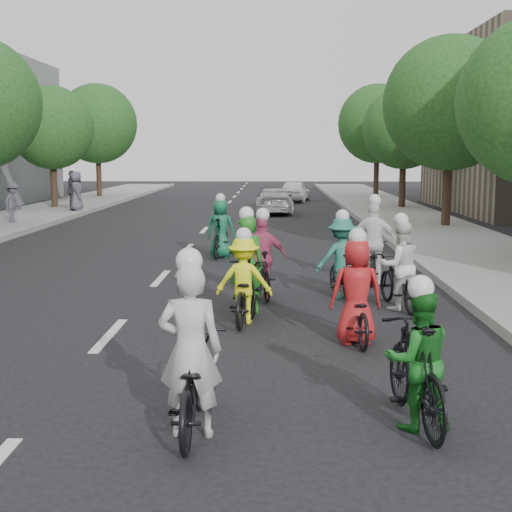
{
  "coord_description": "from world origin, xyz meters",
  "views": [
    {
      "loc": [
        2.51,
        -10.54,
        2.76
      ],
      "look_at": [
        2.21,
        1.63,
        1.0
      ],
      "focal_mm": 50.0,
      "sensor_mm": 36.0,
      "label": 1
    }
  ],
  "objects_px": {
    "cyclist_8": "(373,252)",
    "spectator_0": "(13,202)",
    "cyclist_7": "(342,264)",
    "spectator_2": "(76,191)",
    "cyclist_3": "(263,265)",
    "cyclist_6": "(399,275)",
    "cyclist_2": "(244,288)",
    "cyclist_1": "(417,367)",
    "cyclist_9": "(221,234)",
    "cyclist_4": "(356,303)",
    "spectator_1": "(72,190)",
    "follow_car_trail": "(295,191)",
    "cyclist_5": "(247,276)",
    "follow_car_lead": "(274,201)"
  },
  "relations": [
    {
      "from": "follow_car_lead",
      "to": "spectator_2",
      "type": "bearing_deg",
      "value": 0.73
    },
    {
      "from": "follow_car_trail",
      "to": "spectator_1",
      "type": "xyz_separation_m",
      "value": [
        -10.45,
        -8.56,
        0.45
      ]
    },
    {
      "from": "follow_car_trail",
      "to": "spectator_0",
      "type": "height_order",
      "value": "spectator_0"
    },
    {
      "from": "cyclist_4",
      "to": "cyclist_5",
      "type": "relative_size",
      "value": 0.91
    },
    {
      "from": "cyclist_3",
      "to": "cyclist_7",
      "type": "relative_size",
      "value": 1.02
    },
    {
      "from": "cyclist_9",
      "to": "spectator_0",
      "type": "relative_size",
      "value": 1.2
    },
    {
      "from": "cyclist_3",
      "to": "cyclist_7",
      "type": "distance_m",
      "value": 1.51
    },
    {
      "from": "cyclist_1",
      "to": "spectator_1",
      "type": "relative_size",
      "value": 1.02
    },
    {
      "from": "follow_car_trail",
      "to": "follow_car_lead",
      "type": "bearing_deg",
      "value": 91.52
    },
    {
      "from": "cyclist_4",
      "to": "spectator_1",
      "type": "height_order",
      "value": "spectator_1"
    },
    {
      "from": "cyclist_2",
      "to": "spectator_1",
      "type": "distance_m",
      "value": 22.77
    },
    {
      "from": "cyclist_6",
      "to": "cyclist_9",
      "type": "distance_m",
      "value": 7.23
    },
    {
      "from": "spectator_1",
      "to": "spectator_2",
      "type": "bearing_deg",
      "value": -154.48
    },
    {
      "from": "cyclist_7",
      "to": "spectator_2",
      "type": "relative_size",
      "value": 0.96
    },
    {
      "from": "cyclist_8",
      "to": "spectator_0",
      "type": "distance_m",
      "value": 16.71
    },
    {
      "from": "cyclist_1",
      "to": "cyclist_7",
      "type": "relative_size",
      "value": 1.1
    },
    {
      "from": "cyclist_3",
      "to": "cyclist_6",
      "type": "bearing_deg",
      "value": 149.66
    },
    {
      "from": "cyclist_1",
      "to": "spectator_1",
      "type": "distance_m",
      "value": 27.64
    },
    {
      "from": "cyclist_1",
      "to": "cyclist_8",
      "type": "xyz_separation_m",
      "value": [
        0.68,
        8.1,
        0.05
      ]
    },
    {
      "from": "cyclist_1",
      "to": "cyclist_2",
      "type": "relative_size",
      "value": 1.01
    },
    {
      "from": "cyclist_3",
      "to": "follow_car_trail",
      "type": "distance_m",
      "value": 27.64
    },
    {
      "from": "follow_car_lead",
      "to": "spectator_0",
      "type": "height_order",
      "value": "spectator_0"
    },
    {
      "from": "cyclist_4",
      "to": "cyclist_8",
      "type": "bearing_deg",
      "value": -105.65
    },
    {
      "from": "cyclist_1",
      "to": "follow_car_trail",
      "type": "xyz_separation_m",
      "value": [
        -0.24,
        34.03,
        0.0
      ]
    },
    {
      "from": "cyclist_2",
      "to": "cyclist_7",
      "type": "xyz_separation_m",
      "value": [
        1.78,
        2.04,
        0.09
      ]
    },
    {
      "from": "cyclist_4",
      "to": "spectator_2",
      "type": "bearing_deg",
      "value": -70.05
    },
    {
      "from": "cyclist_6",
      "to": "spectator_2",
      "type": "relative_size",
      "value": 1.05
    },
    {
      "from": "cyclist_9",
      "to": "spectator_0",
      "type": "height_order",
      "value": "cyclist_9"
    },
    {
      "from": "cyclist_6",
      "to": "spectator_0",
      "type": "bearing_deg",
      "value": -61.32
    },
    {
      "from": "cyclist_4",
      "to": "spectator_1",
      "type": "bearing_deg",
      "value": -69.72
    },
    {
      "from": "cyclist_9",
      "to": "cyclist_3",
      "type": "bearing_deg",
      "value": 110.43
    },
    {
      "from": "cyclist_1",
      "to": "spectator_1",
      "type": "height_order",
      "value": "spectator_1"
    },
    {
      "from": "cyclist_5",
      "to": "cyclist_9",
      "type": "bearing_deg",
      "value": -92.28
    },
    {
      "from": "cyclist_7",
      "to": "cyclist_9",
      "type": "xyz_separation_m",
      "value": [
        -2.71,
        5.3,
        -0.02
      ]
    },
    {
      "from": "cyclist_7",
      "to": "follow_car_trail",
      "type": "relative_size",
      "value": 0.47
    },
    {
      "from": "cyclist_6",
      "to": "cyclist_2",
      "type": "bearing_deg",
      "value": 10.01
    },
    {
      "from": "cyclist_1",
      "to": "spectator_2",
      "type": "relative_size",
      "value": 1.05
    },
    {
      "from": "cyclist_8",
      "to": "spectator_0",
      "type": "xyz_separation_m",
      "value": [
        -12.01,
        11.61,
        0.25
      ]
    },
    {
      "from": "cyclist_6",
      "to": "spectator_1",
      "type": "xyz_separation_m",
      "value": [
        -11.48,
        19.92,
        0.46
      ]
    },
    {
      "from": "cyclist_2",
      "to": "cyclist_9",
      "type": "xyz_separation_m",
      "value": [
        -0.93,
        7.34,
        0.06
      ]
    },
    {
      "from": "cyclist_8",
      "to": "spectator_2",
      "type": "height_order",
      "value": "spectator_2"
    },
    {
      "from": "follow_car_trail",
      "to": "cyclist_5",
      "type": "bearing_deg",
      "value": 96.15
    },
    {
      "from": "cyclist_2",
      "to": "cyclist_3",
      "type": "height_order",
      "value": "cyclist_3"
    },
    {
      "from": "spectator_0",
      "to": "spectator_2",
      "type": "bearing_deg",
      "value": 2.88
    },
    {
      "from": "cyclist_1",
      "to": "spectator_1",
      "type": "bearing_deg",
      "value": -73.75
    },
    {
      "from": "spectator_0",
      "to": "cyclist_1",
      "type": "bearing_deg",
      "value": -138.08
    },
    {
      "from": "cyclist_3",
      "to": "cyclist_4",
      "type": "xyz_separation_m",
      "value": [
        1.42,
        -3.18,
        -0.05
      ]
    },
    {
      "from": "cyclist_5",
      "to": "cyclist_6",
      "type": "relative_size",
      "value": 1.0
    },
    {
      "from": "cyclist_4",
      "to": "cyclist_7",
      "type": "distance_m",
      "value": 3.26
    },
    {
      "from": "follow_car_lead",
      "to": "cyclist_8",
      "type": "bearing_deg",
      "value": 95.79
    }
  ]
}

